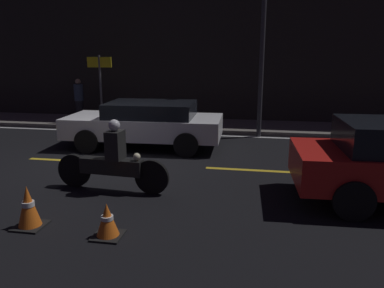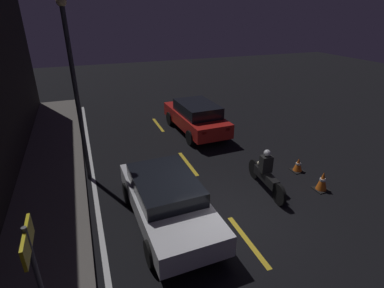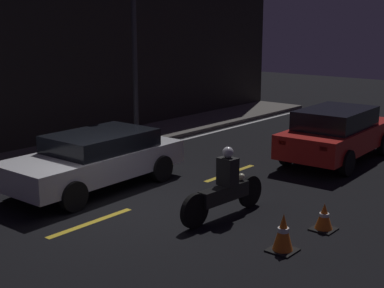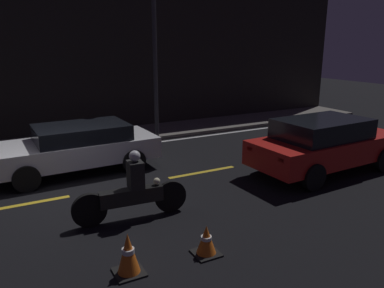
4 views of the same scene
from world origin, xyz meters
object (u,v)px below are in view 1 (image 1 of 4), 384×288
(sedan_white, at_px, (146,123))
(traffic_cone_near, at_px, (28,207))
(motorcycle, at_px, (111,162))
(pedestrian, at_px, (79,99))
(street_lamp, at_px, (263,31))
(shop_sign, at_px, (100,75))
(traffic_cone_mid, at_px, (107,221))

(sedan_white, xyz_separation_m, traffic_cone_near, (-0.31, -5.15, -0.38))
(motorcycle, relative_size, pedestrian, 1.51)
(pedestrian, relative_size, street_lamp, 0.26)
(pedestrian, bearing_deg, traffic_cone_near, -68.55)
(sedan_white, distance_m, motorcycle, 3.44)
(shop_sign, bearing_deg, street_lamp, -9.22)
(pedestrian, distance_m, street_lamp, 7.32)
(traffic_cone_near, relative_size, street_lamp, 0.12)
(street_lamp, bearing_deg, sedan_white, -148.47)
(traffic_cone_near, relative_size, traffic_cone_mid, 1.29)
(traffic_cone_near, bearing_deg, street_lamp, 64.01)
(pedestrian, bearing_deg, traffic_cone_mid, -61.59)
(sedan_white, height_order, street_lamp, street_lamp)
(sedan_white, xyz_separation_m, shop_sign, (-2.52, 2.84, 1.11))
(shop_sign, height_order, street_lamp, street_lamp)
(traffic_cone_mid, xyz_separation_m, shop_sign, (-3.52, 8.08, 1.57))
(sedan_white, relative_size, traffic_cone_mid, 8.46)
(traffic_cone_near, distance_m, traffic_cone_mid, 1.31)
(traffic_cone_mid, xyz_separation_m, pedestrian, (-4.64, 8.58, 0.65))
(traffic_cone_mid, xyz_separation_m, street_lamp, (2.14, 7.17, 2.99))
(motorcycle, xyz_separation_m, shop_sign, (-2.87, 6.27, 1.25))
(motorcycle, distance_m, street_lamp, 6.59)
(traffic_cone_near, xyz_separation_m, street_lamp, (3.45, 7.07, 2.91))
(motorcycle, xyz_separation_m, street_lamp, (2.79, 5.35, 2.66))
(motorcycle, height_order, shop_sign, shop_sign)
(motorcycle, distance_m, shop_sign, 7.00)
(traffic_cone_near, height_order, shop_sign, shop_sign)
(traffic_cone_mid, bearing_deg, motorcycle, 109.57)
(sedan_white, bearing_deg, motorcycle, 94.02)
(traffic_cone_near, height_order, street_lamp, street_lamp)
(traffic_cone_near, relative_size, pedestrian, 0.44)
(traffic_cone_near, xyz_separation_m, traffic_cone_mid, (1.31, -0.09, -0.07))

